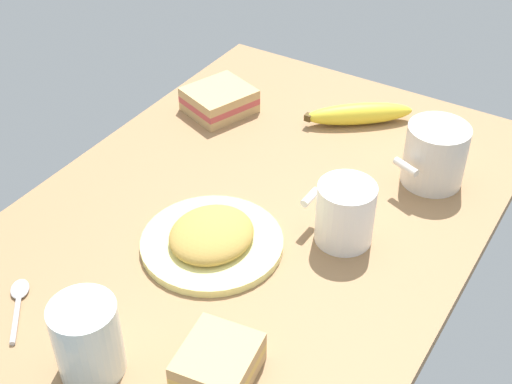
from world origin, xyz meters
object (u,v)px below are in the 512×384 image
(banana, at_px, (359,114))
(spoon, at_px, (18,300))
(glass_of_milk, at_px, (88,342))
(coffee_mug_milky, at_px, (345,212))
(sandwich_main, at_px, (219,100))
(coffee_mug_black, at_px, (435,154))
(sandwich_side, at_px, (218,363))
(plate_of_food, at_px, (212,238))

(banana, distance_m, spoon, 0.65)
(glass_of_milk, distance_m, spoon, 0.16)
(coffee_mug_milky, relative_size, sandwich_main, 0.75)
(banana, relative_size, spoon, 1.84)
(coffee_mug_black, bearing_deg, sandwich_main, 90.00)
(coffee_mug_black, distance_m, sandwich_side, 0.49)
(sandwich_side, distance_m, glass_of_milk, 0.15)
(plate_of_food, height_order, sandwich_side, sandwich_side)
(plate_of_food, distance_m, coffee_mug_milky, 0.19)
(coffee_mug_black, bearing_deg, spoon, 145.83)
(banana, bearing_deg, glass_of_milk, 176.87)
(plate_of_food, distance_m, glass_of_milk, 0.25)
(banana, bearing_deg, spoon, 163.12)
(spoon, bearing_deg, coffee_mug_black, -34.17)
(sandwich_side, bearing_deg, glass_of_milk, 117.01)
(banana, bearing_deg, sandwich_side, -170.60)
(sandwich_side, distance_m, spoon, 0.29)
(coffee_mug_milky, xyz_separation_m, sandwich_side, (-0.29, 0.02, -0.03))
(sandwich_main, bearing_deg, sandwich_side, -146.07)
(coffee_mug_milky, relative_size, spoon, 1.10)
(sandwich_main, height_order, spoon, sandwich_main)
(glass_of_milk, xyz_separation_m, banana, (0.65, -0.04, -0.03))
(sandwich_side, xyz_separation_m, spoon, (-0.04, 0.29, -0.02))
(banana, bearing_deg, coffee_mug_black, -119.01)
(coffee_mug_black, distance_m, banana, 0.20)
(plate_of_food, height_order, coffee_mug_black, coffee_mug_black)
(coffee_mug_milky, bearing_deg, sandwich_main, 60.27)
(coffee_mug_black, xyz_separation_m, coffee_mug_milky, (-0.20, 0.06, -0.00))
(glass_of_milk, height_order, banana, glass_of_milk)
(coffee_mug_milky, relative_size, banana, 0.60)
(glass_of_milk, relative_size, spoon, 1.07)
(spoon, bearing_deg, glass_of_milk, -100.37)
(plate_of_food, bearing_deg, glass_of_milk, -179.73)
(glass_of_milk, height_order, spoon, glass_of_milk)
(plate_of_food, xyz_separation_m, glass_of_milk, (-0.25, -0.00, 0.03))
(coffee_mug_milky, distance_m, sandwich_side, 0.29)
(spoon, bearing_deg, sandwich_side, -82.17)
(plate_of_food, distance_m, banana, 0.40)
(plate_of_food, bearing_deg, coffee_mug_black, -33.77)
(plate_of_food, xyz_separation_m, sandwich_main, (0.31, 0.20, 0.01))
(coffee_mug_black, height_order, banana, coffee_mug_black)
(sandwich_main, xyz_separation_m, banana, (0.09, -0.23, -0.00))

